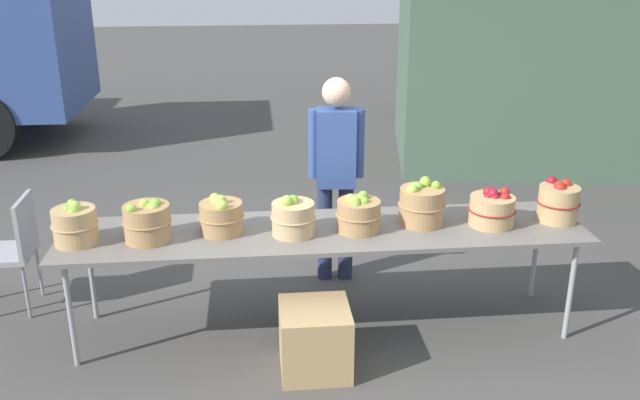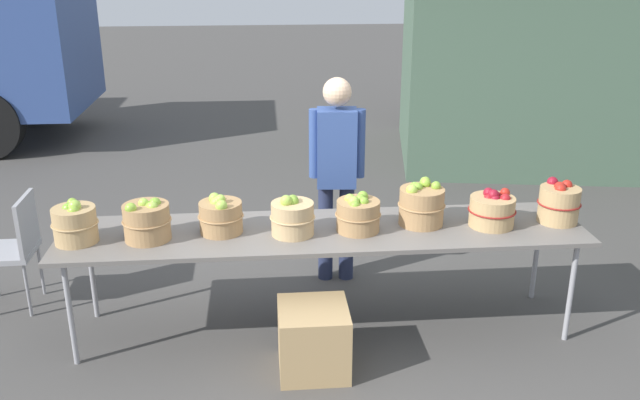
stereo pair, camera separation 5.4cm
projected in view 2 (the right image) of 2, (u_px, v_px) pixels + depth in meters
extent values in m
plane|color=#474442|center=(324.00, 327.00, 4.83)|extent=(40.00, 40.00, 0.00)
cube|color=slate|center=(324.00, 232.00, 4.58)|extent=(3.50, 0.76, 0.03)
cylinder|color=#99999E|center=(70.00, 314.00, 4.29)|extent=(0.04, 0.04, 0.72)
cylinder|color=#99999E|center=(571.00, 292.00, 4.56)|extent=(0.04, 0.04, 0.72)
cylinder|color=#99999E|center=(92.00, 272.00, 4.85)|extent=(0.04, 0.04, 0.72)
cylinder|color=#99999E|center=(536.00, 255.00, 5.12)|extent=(0.04, 0.04, 0.72)
cylinder|color=tan|center=(75.00, 225.00, 4.34)|extent=(0.27, 0.27, 0.23)
torus|color=tan|center=(75.00, 223.00, 4.34)|extent=(0.29, 0.29, 0.01)
sphere|color=#7AA833|center=(68.00, 209.00, 4.32)|extent=(0.08, 0.08, 0.08)
sphere|color=#8CB738|center=(72.00, 203.00, 4.40)|extent=(0.06, 0.06, 0.06)
sphere|color=#9EC647|center=(75.00, 206.00, 4.29)|extent=(0.08, 0.08, 0.08)
sphere|color=#8CB738|center=(74.00, 211.00, 4.27)|extent=(0.07, 0.07, 0.07)
cylinder|color=#A87F51|center=(147.00, 222.00, 4.38)|extent=(0.30, 0.30, 0.24)
torus|color=#A87F51|center=(147.00, 220.00, 4.38)|extent=(0.32, 0.32, 0.01)
sphere|color=#7AA833|center=(155.00, 203.00, 4.36)|extent=(0.08, 0.08, 0.08)
sphere|color=#8CB738|center=(148.00, 206.00, 4.35)|extent=(0.07, 0.07, 0.07)
sphere|color=#8CB738|center=(131.00, 208.00, 4.25)|extent=(0.07, 0.07, 0.07)
sphere|color=#9EC647|center=(153.00, 207.00, 4.32)|extent=(0.07, 0.07, 0.07)
sphere|color=#9EC647|center=(144.00, 203.00, 4.34)|extent=(0.07, 0.07, 0.07)
cylinder|color=#A87F51|center=(221.00, 217.00, 4.50)|extent=(0.28, 0.28, 0.21)
torus|color=#A87F51|center=(221.00, 216.00, 4.49)|extent=(0.30, 0.30, 0.01)
sphere|color=#9EC647|center=(221.00, 206.00, 4.36)|extent=(0.08, 0.08, 0.08)
sphere|color=#9EC647|center=(216.00, 203.00, 4.46)|extent=(0.08, 0.08, 0.08)
sphere|color=#9EC647|center=(215.00, 198.00, 4.49)|extent=(0.08, 0.08, 0.08)
sphere|color=#8CB738|center=(216.00, 201.00, 4.50)|extent=(0.07, 0.07, 0.07)
sphere|color=#9EC647|center=(219.00, 201.00, 4.46)|extent=(0.07, 0.07, 0.07)
sphere|color=#7AA833|center=(215.00, 201.00, 4.53)|extent=(0.08, 0.08, 0.08)
sphere|color=#9EC647|center=(221.00, 199.00, 4.45)|extent=(0.07, 0.07, 0.07)
cylinder|color=tan|center=(293.00, 219.00, 4.46)|extent=(0.28, 0.28, 0.22)
torus|color=tan|center=(293.00, 217.00, 4.46)|extent=(0.30, 0.30, 0.01)
sphere|color=#7AA833|center=(293.00, 202.00, 4.43)|extent=(0.08, 0.08, 0.08)
sphere|color=#8CB738|center=(292.00, 204.00, 4.43)|extent=(0.07, 0.07, 0.07)
sphere|color=#9EC647|center=(286.00, 201.00, 4.40)|extent=(0.08, 0.08, 0.08)
sphere|color=#9EC647|center=(291.00, 200.00, 4.44)|extent=(0.07, 0.07, 0.07)
sphere|color=#7AA833|center=(293.00, 200.00, 4.46)|extent=(0.08, 0.08, 0.08)
sphere|color=#9EC647|center=(288.00, 202.00, 4.44)|extent=(0.06, 0.06, 0.06)
cylinder|color=#A87F51|center=(358.00, 216.00, 4.52)|extent=(0.29, 0.29, 0.21)
torus|color=#A87F51|center=(358.00, 214.00, 4.52)|extent=(0.31, 0.31, 0.01)
sphere|color=#9EC647|center=(350.00, 199.00, 4.52)|extent=(0.07, 0.07, 0.07)
sphere|color=#7AA833|center=(361.00, 199.00, 4.51)|extent=(0.07, 0.07, 0.07)
sphere|color=#7AA833|center=(364.00, 202.00, 4.47)|extent=(0.07, 0.07, 0.07)
sphere|color=#9EC647|center=(354.00, 202.00, 4.45)|extent=(0.08, 0.08, 0.08)
sphere|color=#7AA833|center=(355.00, 206.00, 4.43)|extent=(0.07, 0.07, 0.07)
sphere|color=#7AA833|center=(363.00, 196.00, 4.54)|extent=(0.07, 0.07, 0.07)
cylinder|color=#A87F51|center=(421.00, 207.00, 4.62)|extent=(0.30, 0.30, 0.25)
torus|color=#A87F51|center=(422.00, 205.00, 4.62)|extent=(0.32, 0.32, 0.01)
sphere|color=#7AA833|center=(417.00, 188.00, 4.59)|extent=(0.07, 0.07, 0.07)
sphere|color=#8CB738|center=(425.00, 182.00, 4.66)|extent=(0.08, 0.08, 0.08)
sphere|color=#8CB738|center=(425.00, 183.00, 4.64)|extent=(0.07, 0.07, 0.07)
sphere|color=#7AA833|center=(436.00, 186.00, 4.59)|extent=(0.06, 0.06, 0.06)
sphere|color=#7AA833|center=(415.00, 187.00, 4.60)|extent=(0.07, 0.07, 0.07)
sphere|color=#9EC647|center=(412.00, 190.00, 4.53)|extent=(0.08, 0.08, 0.08)
cylinder|color=tan|center=(492.00, 212.00, 4.60)|extent=(0.30, 0.30, 0.20)
torus|color=maroon|center=(492.00, 210.00, 4.60)|extent=(0.32, 0.32, 0.01)
sphere|color=maroon|center=(489.00, 193.00, 4.61)|extent=(0.07, 0.07, 0.07)
sphere|color=maroon|center=(505.00, 199.00, 4.55)|extent=(0.07, 0.07, 0.07)
sphere|color=#B22319|center=(505.00, 193.00, 4.63)|extent=(0.07, 0.07, 0.07)
sphere|color=maroon|center=(493.00, 195.00, 4.57)|extent=(0.07, 0.07, 0.07)
sphere|color=maroon|center=(488.00, 199.00, 4.58)|extent=(0.07, 0.07, 0.07)
sphere|color=maroon|center=(495.00, 199.00, 4.56)|extent=(0.07, 0.07, 0.07)
sphere|color=maroon|center=(496.00, 196.00, 4.61)|extent=(0.07, 0.07, 0.07)
cylinder|color=tan|center=(559.00, 205.00, 4.67)|extent=(0.27, 0.27, 0.25)
torus|color=maroon|center=(559.00, 203.00, 4.66)|extent=(0.29, 0.29, 0.01)
sphere|color=#B22319|center=(561.00, 189.00, 4.59)|extent=(0.08, 0.08, 0.08)
sphere|color=#B22319|center=(567.00, 185.00, 4.66)|extent=(0.07, 0.07, 0.07)
sphere|color=maroon|center=(553.00, 182.00, 4.71)|extent=(0.08, 0.08, 0.08)
sphere|color=#B22319|center=(560.00, 187.00, 4.63)|extent=(0.07, 0.07, 0.07)
sphere|color=#B22319|center=(560.00, 187.00, 4.63)|extent=(0.08, 0.08, 0.08)
sphere|color=#B22319|center=(561.00, 187.00, 4.63)|extent=(0.07, 0.07, 0.07)
cylinder|color=#262D4C|center=(346.00, 232.00, 5.43)|extent=(0.12, 0.12, 0.80)
cylinder|color=#262D4C|center=(326.00, 232.00, 5.43)|extent=(0.12, 0.12, 0.80)
cube|color=#334C8C|center=(337.00, 148.00, 5.18)|extent=(0.32, 0.24, 0.60)
sphere|color=beige|center=(337.00, 92.00, 5.04)|extent=(0.22, 0.22, 0.22)
cylinder|color=#334C8C|center=(360.00, 144.00, 5.17)|extent=(0.08, 0.08, 0.53)
cylinder|color=#334C8C|center=(314.00, 144.00, 5.17)|extent=(0.08, 0.08, 0.53)
cube|color=#334C8C|center=(15.00, 48.00, 9.18)|extent=(1.81, 2.11, 1.60)
cube|color=black|center=(77.00, 23.00, 9.13)|extent=(0.05, 1.76, 0.80)
cylinder|color=black|center=(33.00, 93.00, 10.33)|extent=(0.90, 0.29, 0.90)
cube|color=#47604C|center=(529.00, 53.00, 8.39)|extent=(3.35, 2.86, 2.60)
cube|color=white|center=(592.00, 50.00, 7.22)|extent=(1.39, 0.27, 0.90)
cube|color=#99999E|center=(6.00, 252.00, 4.97)|extent=(0.40, 0.40, 0.04)
cube|color=#99999E|center=(27.00, 223.00, 4.91)|extent=(0.03, 0.40, 0.40)
cylinder|color=gray|center=(41.00, 269.00, 5.23)|extent=(0.02, 0.02, 0.42)
cylinder|color=gray|center=(28.00, 290.00, 4.91)|extent=(0.02, 0.02, 0.42)
cube|color=tan|center=(313.00, 339.00, 4.28)|extent=(0.43, 0.43, 0.43)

